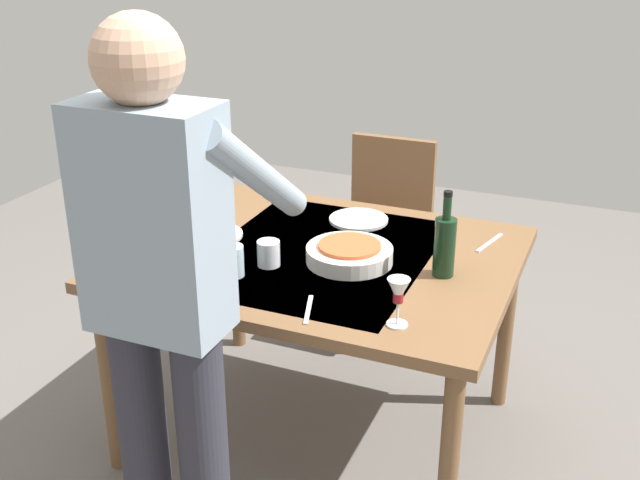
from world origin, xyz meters
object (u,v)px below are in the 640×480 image
water_cup_near_left (269,253)px  serving_bowl_pasta (349,253)px  dinner_plate_far (359,220)px  wine_bottle (445,245)px  wine_glass_left (398,294)px  dinner_plate_near (212,235)px  dining_table (320,272)px  water_cup_near_right (233,261)px  person_server (163,295)px  chair_near (385,223)px

water_cup_near_left → serving_bowl_pasta: 0.28m
dinner_plate_far → wine_bottle: bearing=140.9°
wine_glass_left → serving_bowl_pasta: bearing=-51.5°
dinner_plate_near → wine_bottle: bearing=-179.3°
dining_table → water_cup_near_right: 0.36m
person_server → water_cup_near_right: (0.09, -0.52, -0.14)m
dining_table → water_cup_near_right: (0.20, 0.28, 0.13)m
chair_near → wine_bottle: wine_bottle is taller
water_cup_near_right → serving_bowl_pasta: (-0.32, -0.25, -0.02)m
water_cup_near_right → dinner_plate_far: water_cup_near_right is taller
dinner_plate_near → dining_table: bearing=-177.8°
dining_table → serving_bowl_pasta: bearing=165.7°
dining_table → water_cup_near_right: water_cup_near_right is taller
dinner_plate_far → serving_bowl_pasta: bearing=105.3°
dinner_plate_far → dining_table: bearing=86.3°
wine_bottle → wine_glass_left: wine_bottle is taller
serving_bowl_pasta → dinner_plate_far: 0.38m
chair_near → wine_glass_left: bearing=109.4°
chair_near → dining_table: bearing=93.4°
chair_near → water_cup_near_left: size_ratio=10.26×
water_cup_near_left → dinner_plate_far: size_ratio=0.39×
wine_bottle → dinner_plate_near: 0.88m
wine_glass_left → person_server: bearing=38.5°
person_server → wine_glass_left: (-0.52, -0.41, -0.09)m
wine_glass_left → water_cup_near_right: 0.62m
serving_bowl_pasta → person_server: bearing=73.1°
person_server → water_cup_near_left: size_ratio=19.05×
wine_bottle → water_cup_near_right: 0.70m
serving_bowl_pasta → dining_table: bearing=-14.3°
dining_table → person_server: size_ratio=0.80×
wine_bottle → dinner_plate_near: size_ratio=1.29×
wine_glass_left → dinner_plate_far: bearing=-62.1°
wine_bottle → water_cup_near_left: size_ratio=3.34×
water_cup_near_right → water_cup_near_left: bearing=-122.3°
person_server → water_cup_near_left: bearing=-88.9°
water_cup_near_right → wine_bottle: bearing=-157.0°
water_cup_near_right → dinner_plate_near: 0.35m
person_server → dining_table: bearing=-97.9°
chair_near → serving_bowl_pasta: (-0.18, 0.95, 0.27)m
water_cup_near_right → dinner_plate_near: water_cup_near_right is taller
wine_glass_left → water_cup_near_right: bearing=-10.2°
chair_near → person_server: person_server is taller
dining_table → dinner_plate_far: (-0.02, -0.34, 0.08)m
wine_bottle → dinner_plate_far: size_ratio=1.29×
dining_table → water_cup_near_left: water_cup_near_left is taller
dinner_plate_near → dinner_plate_far: same height
dinner_plate_far → water_cup_near_left: bearing=73.9°
dining_table → wine_glass_left: bearing=136.4°
wine_bottle → dinner_plate_far: 0.56m
water_cup_near_left → dinner_plate_far: 0.52m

